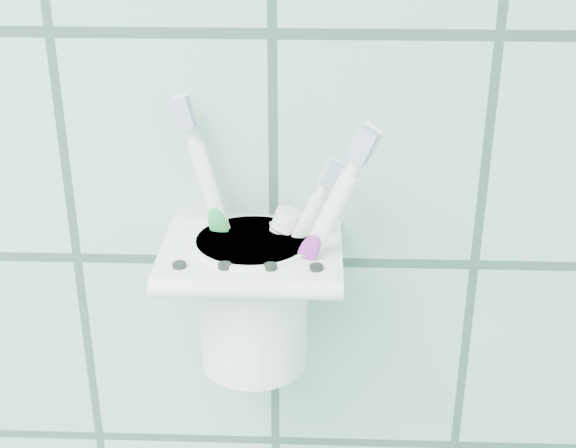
{
  "coord_description": "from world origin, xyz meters",
  "views": [
    {
      "loc": [
        0.71,
        0.6,
        1.57
      ],
      "look_at": [
        0.69,
        1.1,
        1.33
      ],
      "focal_mm": 50.0,
      "sensor_mm": 36.0,
      "label": 1
    }
  ],
  "objects_px": {
    "toothbrush_blue": "(255,235)",
    "toothpaste_tube": "(240,268)",
    "holder_bracket": "(252,256)",
    "toothbrush_orange": "(242,249)",
    "cup": "(253,297)",
    "toothbrush_pink": "(254,225)"
  },
  "relations": [
    {
      "from": "cup",
      "to": "toothbrush_pink",
      "type": "height_order",
      "value": "toothbrush_pink"
    },
    {
      "from": "toothbrush_pink",
      "to": "toothbrush_orange",
      "type": "height_order",
      "value": "toothbrush_pink"
    },
    {
      "from": "cup",
      "to": "toothbrush_blue",
      "type": "bearing_deg",
      "value": -75.33
    },
    {
      "from": "toothbrush_pink",
      "to": "toothbrush_blue",
      "type": "xyz_separation_m",
      "value": [
        0.0,
        -0.02,
        0.0
      ]
    },
    {
      "from": "toothbrush_blue",
      "to": "toothpaste_tube",
      "type": "xyz_separation_m",
      "value": [
        -0.01,
        0.02,
        -0.04
      ]
    },
    {
      "from": "toothbrush_blue",
      "to": "toothpaste_tube",
      "type": "distance_m",
      "value": 0.05
    },
    {
      "from": "cup",
      "to": "toothbrush_pink",
      "type": "bearing_deg",
      "value": 86.12
    },
    {
      "from": "holder_bracket",
      "to": "toothbrush_orange",
      "type": "bearing_deg",
      "value": 132.06
    },
    {
      "from": "toothbrush_blue",
      "to": "toothbrush_orange",
      "type": "relative_size",
      "value": 1.23
    },
    {
      "from": "cup",
      "to": "toothbrush_orange",
      "type": "distance_m",
      "value": 0.04
    },
    {
      "from": "holder_bracket",
      "to": "toothbrush_pink",
      "type": "relative_size",
      "value": 0.64
    },
    {
      "from": "toothbrush_blue",
      "to": "toothpaste_tube",
      "type": "height_order",
      "value": "toothbrush_blue"
    },
    {
      "from": "holder_bracket",
      "to": "toothbrush_orange",
      "type": "height_order",
      "value": "toothbrush_orange"
    },
    {
      "from": "holder_bracket",
      "to": "toothpaste_tube",
      "type": "relative_size",
      "value": 1.03
    },
    {
      "from": "toothpaste_tube",
      "to": "toothbrush_orange",
      "type": "bearing_deg",
      "value": -83.84
    },
    {
      "from": "holder_bracket",
      "to": "toothbrush_pink",
      "type": "height_order",
      "value": "toothbrush_pink"
    },
    {
      "from": "toothbrush_blue",
      "to": "holder_bracket",
      "type": "bearing_deg",
      "value": 141.81
    },
    {
      "from": "toothbrush_pink",
      "to": "toothbrush_blue",
      "type": "height_order",
      "value": "toothbrush_blue"
    },
    {
      "from": "cup",
      "to": "toothbrush_pink",
      "type": "relative_size",
      "value": 0.52
    },
    {
      "from": "holder_bracket",
      "to": "cup",
      "type": "xyz_separation_m",
      "value": [
        -0.0,
        0.0,
        -0.04
      ]
    },
    {
      "from": "cup",
      "to": "toothbrush_blue",
      "type": "height_order",
      "value": "toothbrush_blue"
    },
    {
      "from": "holder_bracket",
      "to": "toothbrush_orange",
      "type": "relative_size",
      "value": 0.78
    }
  ]
}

